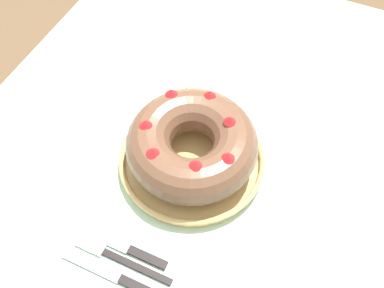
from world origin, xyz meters
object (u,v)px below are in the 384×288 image
Objects in this scene: fork at (116,257)px; napkin at (224,76)px; serving_knife at (122,280)px; cake_knife at (130,250)px; serving_dish at (192,160)px; bundt_cake at (192,144)px.

napkin is at bearing 2.19° from fork.
cake_knife is at bearing 15.91° from serving_knife.
serving_knife is at bearing 177.66° from serving_dish.
cake_knife is 1.04× the size of napkin.
serving_knife is (-0.27, 0.01, -0.01)m from serving_dish.
napkin is (0.53, 0.02, -0.00)m from serving_knife.
serving_dish is at bearing -6.35° from fork.
bundt_cake reaches higher than serving_knife.
fork is at bearing 170.39° from bundt_cake.
cake_knife is (0.02, -0.02, 0.00)m from fork.
serving_dish is 0.26m from napkin.
napkin is at bearing 7.06° from bundt_cake.
bundt_cake is 0.26m from fork.
fork is at bearing 170.38° from serving_dish.
serving_dish reaches higher than cake_knife.
bundt_cake is 0.27m from napkin.
cake_knife reaches higher than napkin.
cake_knife is (0.05, 0.01, 0.00)m from serving_knife.
serving_dish is 0.22m from cake_knife.
cake_knife is (-0.22, 0.02, -0.01)m from serving_dish.
fork is 0.03m from cake_knife.
fork is at bearing 178.92° from napkin.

